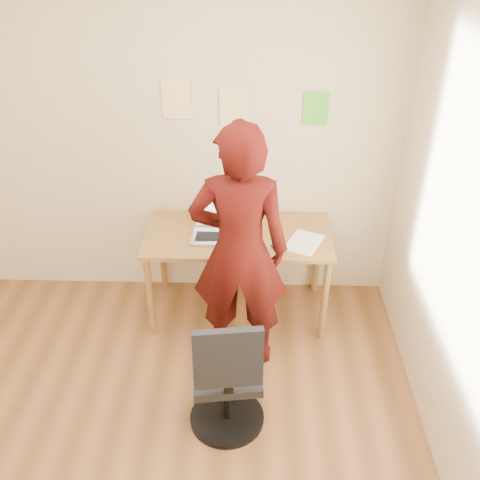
{
  "coord_description": "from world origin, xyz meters",
  "views": [
    {
      "loc": [
        0.64,
        -2.06,
        2.82
      ],
      "look_at": [
        0.55,
        0.95,
        0.95
      ],
      "focal_mm": 40.0,
      "sensor_mm": 36.0,
      "label": 1
    }
  ],
  "objects_px": {
    "desk": "(238,243)",
    "phone": "(277,249)",
    "laptop": "(216,228)",
    "person": "(239,251)",
    "office_chair": "(227,382)"
  },
  "relations": [
    {
      "from": "office_chair",
      "to": "desk",
      "type": "bearing_deg",
      "value": 81.13
    },
    {
      "from": "laptop",
      "to": "phone",
      "type": "relative_size",
      "value": 2.9
    },
    {
      "from": "desk",
      "to": "person",
      "type": "height_order",
      "value": "person"
    },
    {
      "from": "desk",
      "to": "phone",
      "type": "relative_size",
      "value": 11.08
    },
    {
      "from": "laptop",
      "to": "phone",
      "type": "distance_m",
      "value": 0.5
    },
    {
      "from": "laptop",
      "to": "office_chair",
      "type": "bearing_deg",
      "value": -81.54
    },
    {
      "from": "desk",
      "to": "laptop",
      "type": "distance_m",
      "value": 0.22
    },
    {
      "from": "laptop",
      "to": "phone",
      "type": "height_order",
      "value": "laptop"
    },
    {
      "from": "laptop",
      "to": "office_chair",
      "type": "distance_m",
      "value": 1.23
    },
    {
      "from": "phone",
      "to": "office_chair",
      "type": "height_order",
      "value": "office_chair"
    },
    {
      "from": "office_chair",
      "to": "person",
      "type": "bearing_deg",
      "value": 77.97
    },
    {
      "from": "desk",
      "to": "phone",
      "type": "bearing_deg",
      "value": -36.21
    },
    {
      "from": "laptop",
      "to": "desk",
      "type": "bearing_deg",
      "value": 6.17
    },
    {
      "from": "phone",
      "to": "person",
      "type": "distance_m",
      "value": 0.42
    },
    {
      "from": "phone",
      "to": "office_chair",
      "type": "relative_size",
      "value": 0.14
    }
  ]
}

